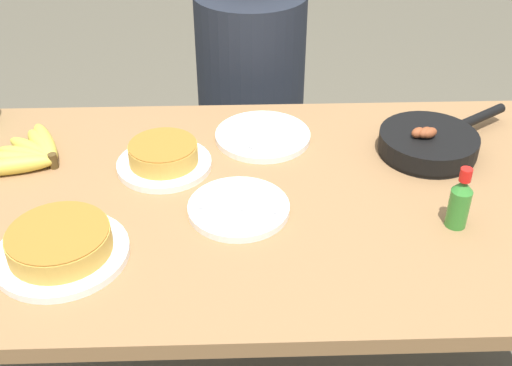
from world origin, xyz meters
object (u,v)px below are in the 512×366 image
at_px(banana_bunch, 30,153).
at_px(frittata_plate_side, 164,157).
at_px(hot_sauce_bottle, 460,201).
at_px(skillet, 430,143).
at_px(empty_plate_far_left, 263,136).
at_px(person_figure, 251,126).
at_px(frittata_plate_center, 60,246).
at_px(empty_plate_near_front, 239,208).

xyz_separation_m(banana_bunch, frittata_plate_side, (0.31, -0.04, 0.01)).
bearing_deg(hot_sauce_bottle, skillet, 86.65).
bearing_deg(banana_bunch, empty_plate_far_left, 8.24).
relative_size(hot_sauce_bottle, person_figure, 0.12).
height_order(banana_bunch, person_figure, person_figure).
bearing_deg(hot_sauce_bottle, person_figure, 115.82).
distance_m(frittata_plate_center, person_figure, 0.99).
relative_size(banana_bunch, skillet, 0.67).
relative_size(skillet, frittata_plate_center, 1.37).
xyz_separation_m(frittata_plate_side, person_figure, (0.21, 0.58, -0.25)).
bearing_deg(empty_plate_near_front, frittata_plate_center, -158.55).
xyz_separation_m(banana_bunch, frittata_plate_center, (0.15, -0.35, 0.01)).
xyz_separation_m(skillet, empty_plate_far_left, (-0.39, 0.08, -0.02)).
relative_size(frittata_plate_center, frittata_plate_side, 1.17).
xyz_separation_m(banana_bunch, person_figure, (0.53, 0.54, -0.24)).
distance_m(frittata_plate_center, hot_sauce_bottle, 0.78).
relative_size(frittata_plate_side, hot_sauce_bottle, 1.60).
relative_size(frittata_plate_side, empty_plate_far_left, 0.93).
height_order(banana_bunch, frittata_plate_center, frittata_plate_center).
bearing_deg(frittata_plate_center, hot_sauce_bottle, 5.35).
bearing_deg(frittata_plate_center, frittata_plate_side, 61.25).
xyz_separation_m(frittata_plate_center, frittata_plate_side, (0.17, 0.30, -0.00)).
bearing_deg(hot_sauce_bottle, banana_bunch, 163.38).
height_order(skillet, frittata_plate_center, skillet).
relative_size(frittata_plate_center, empty_plate_far_left, 1.09).
distance_m(skillet, empty_plate_near_front, 0.50).
height_order(hot_sauce_bottle, person_figure, person_figure).
relative_size(banana_bunch, frittata_plate_center, 0.91).
height_order(skillet, hot_sauce_bottle, hot_sauce_bottle).
bearing_deg(skillet, empty_plate_near_front, 171.78).
bearing_deg(skillet, banana_bunch, 146.33).
distance_m(empty_plate_near_front, hot_sauce_bottle, 0.44).
distance_m(empty_plate_near_front, empty_plate_far_left, 0.30).
bearing_deg(person_figure, skillet, -52.58).
relative_size(frittata_plate_side, empty_plate_near_front, 1.02).
distance_m(hot_sauce_bottle, person_figure, 0.94).
relative_size(skillet, person_figure, 0.30).
distance_m(banana_bunch, frittata_plate_center, 0.38).
height_order(frittata_plate_center, empty_plate_far_left, frittata_plate_center).
bearing_deg(person_figure, empty_plate_near_front, -93.44).
bearing_deg(banana_bunch, empty_plate_near_front, -24.04).
xyz_separation_m(frittata_plate_side, empty_plate_near_front, (0.17, -0.17, -0.02)).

